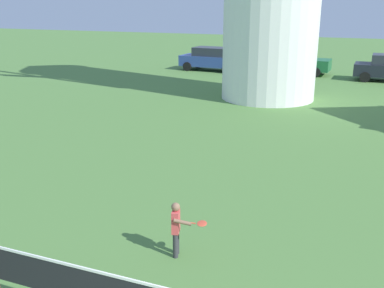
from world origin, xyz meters
name	(u,v)px	position (x,y,z in m)	size (l,w,h in m)	color
player_far	(177,226)	(-0.66, 4.02, 0.61)	(0.72, 0.35, 1.07)	#333338
parked_car_blue	(212,59)	(-7.89, 26.44, 0.81)	(4.31, 2.10, 1.56)	#334C99
parked_car_green	(294,61)	(-2.45, 27.08, 0.81)	(4.55, 2.02, 1.56)	#1E6638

